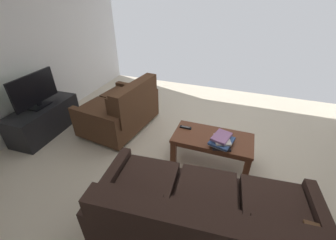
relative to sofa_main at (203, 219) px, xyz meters
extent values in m
cube|color=beige|center=(0.23, -1.17, -0.35)|extent=(5.87, 5.17, 0.01)
cube|color=silver|center=(3.16, -1.17, 1.06)|extent=(0.12, 5.17, 2.82)
cylinder|color=black|center=(-0.74, -0.50, -0.32)|extent=(0.05, 0.05, 0.06)
cylinder|color=black|center=(0.82, -0.35, -0.32)|extent=(0.05, 0.05, 0.06)
cube|color=black|center=(0.01, -0.06, -0.11)|extent=(1.79, 1.01, 0.36)
cube|color=black|center=(-0.56, -0.14, 0.12)|extent=(0.60, 0.79, 0.10)
cube|color=black|center=(0.01, -0.08, 0.12)|extent=(0.60, 0.79, 0.10)
cube|color=black|center=(0.58, -0.03, 0.12)|extent=(0.60, 0.79, 0.10)
cube|color=black|center=(-0.03, 0.30, 0.24)|extent=(1.73, 0.34, 0.43)
cube|color=black|center=(-0.02, 0.19, 0.24)|extent=(0.52, 0.17, 0.30)
cube|color=black|center=(0.55, 0.24, 0.24)|extent=(0.52, 0.17, 0.30)
cube|color=black|center=(-0.90, -0.15, -0.04)|extent=(0.18, 0.86, 0.52)
cube|color=black|center=(0.91, 0.02, -0.04)|extent=(0.18, 0.86, 0.52)
cylinder|color=black|center=(2.07, -1.97, -0.32)|extent=(0.06, 0.06, 0.06)
cylinder|color=black|center=(2.17, -1.12, -0.32)|extent=(0.06, 0.06, 0.06)
cylinder|color=black|center=(1.33, -1.89, -0.32)|extent=(0.06, 0.06, 0.06)
cylinder|color=black|center=(1.43, -1.04, -0.32)|extent=(0.06, 0.06, 0.06)
cube|color=#4C301E|center=(1.75, -1.50, -0.12)|extent=(0.98, 1.11, 0.34)
cube|color=#4C301E|center=(1.74, -1.76, 0.10)|extent=(0.81, 0.56, 0.10)
cube|color=#4C301E|center=(1.80, -1.25, 0.10)|extent=(0.81, 0.56, 0.10)
cube|color=#4C301E|center=(1.38, -1.46, 0.26)|extent=(0.30, 1.03, 0.51)
cube|color=#4C301E|center=(1.46, -1.73, 0.26)|extent=(0.17, 0.47, 0.37)
cube|color=#4C301E|center=(1.52, -1.22, 0.26)|extent=(0.17, 0.47, 0.37)
cube|color=#4C301E|center=(1.68, -2.06, -0.05)|extent=(0.87, 0.20, 0.50)
cube|color=#4C301E|center=(1.81, -0.95, -0.05)|extent=(0.87, 0.20, 0.50)
cube|color=brown|center=(0.11, -1.15, 0.05)|extent=(1.02, 0.52, 0.04)
cube|color=brown|center=(0.11, -1.15, 0.00)|extent=(0.94, 0.47, 0.05)
cube|color=brown|center=(-0.35, -1.36, -0.16)|extent=(0.07, 0.07, 0.38)
cube|color=brown|center=(0.58, -1.36, -0.16)|extent=(0.07, 0.07, 0.38)
cube|color=brown|center=(-0.35, -0.93, -0.16)|extent=(0.07, 0.07, 0.38)
cube|color=brown|center=(0.58, -0.93, -0.16)|extent=(0.07, 0.07, 0.38)
cube|color=black|center=(2.81, -0.95, -0.11)|extent=(0.53, 1.16, 0.48)
cube|color=black|center=(2.94, -0.94, -0.11)|extent=(0.07, 0.97, 0.29)
cube|color=black|center=(2.83, -0.94, -0.11)|extent=(0.21, 0.25, 0.06)
cube|color=black|center=(2.81, -0.95, 0.14)|extent=(0.22, 0.33, 0.02)
cube|color=black|center=(2.81, -0.95, 0.18)|extent=(0.04, 0.06, 0.06)
cube|color=black|center=(2.81, -0.95, 0.42)|extent=(0.08, 0.79, 0.46)
cube|color=#194C23|center=(2.83, -0.95, 0.42)|extent=(0.04, 0.76, 0.43)
cube|color=black|center=(-0.01, -1.02, 0.08)|extent=(0.27, 0.30, 0.02)
cube|color=silver|center=(0.00, -1.02, 0.10)|extent=(0.27, 0.29, 0.02)
cube|color=#385693|center=(-0.01, -1.02, 0.12)|extent=(0.31, 0.35, 0.03)
cube|color=silver|center=(-0.01, -1.02, 0.15)|extent=(0.24, 0.27, 0.02)
cube|color=#996699|center=(0.00, -1.04, 0.18)|extent=(0.25, 0.30, 0.03)
cube|color=black|center=(0.51, -1.23, 0.08)|extent=(0.16, 0.04, 0.02)
cube|color=#59595B|center=(0.51, -1.23, 0.09)|extent=(0.11, 0.03, 0.00)
camera|label=1|loc=(-0.10, 1.16, 1.72)|focal=22.80mm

